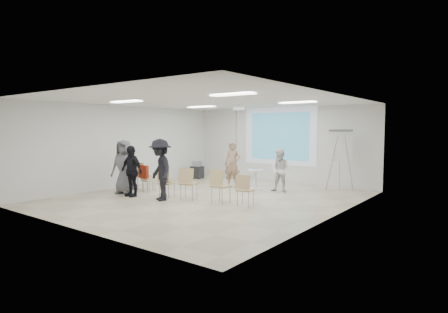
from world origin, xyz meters
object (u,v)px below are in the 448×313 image
Objects in this scene: chair_left_mid at (147,179)px; flipchart_easel at (340,146)px; chair_right_far at (244,188)px; audience_mid at (160,166)px; audience_outer at (124,164)px; chair_center at (188,181)px; chair_right_inner at (219,183)px; audience_left at (131,167)px; player_left at (232,162)px; laptop at (167,182)px; player_right at (281,168)px; chair_left_inner at (165,181)px; av_cart at (197,171)px; chair_far_left at (143,174)px; pedestal_table at (255,178)px.

chair_left_mid is 6.67m from flipchart_easel.
audience_mid is (-2.51, -0.79, 0.52)m from chair_right_far.
chair_center is at bearing -12.73° from audience_outer.
audience_left is (-2.96, -0.74, 0.34)m from chair_right_inner.
player_left is 5.81× the size of laptop.
player_left is 3.82m from flipchart_easel.
laptop is at bearing 160.24° from chair_center.
audience_outer is (-4.00, -3.41, 0.18)m from player_right.
chair_left_inner is at bearing 26.88° from audience_left.
flipchart_easel reaches higher than chair_left_mid.
audience_outer reaches higher than av_cart.
chair_left_inner is 2.73× the size of laptop.
audience_outer is (-0.47, -0.58, 0.52)m from chair_left_mid.
av_cart is at bearing 137.49° from chair_right_inner.
player_right is 1.64× the size of chair_right_inner.
laptop is (-0.48, -2.83, -0.47)m from player_left.
chair_left_mid is at bearing 171.10° from chair_right_far.
chair_far_left is 4.27m from chair_right_far.
chair_far_left is at bearing 61.09° from audience_outer.
player_left is 2.13× the size of chair_left_inner.
chair_left_mid is 2.07m from chair_center.
laptop is at bearing -116.76° from pedestal_table.
chair_right_far is at bearing 10.17° from chair_right_inner.
audience_left is (-1.50, -3.41, -0.02)m from player_left.
flipchart_easel is at bearing 46.69° from audience_left.
chair_far_left is 1.59m from laptop.
laptop is 5.97m from flipchart_easel.
player_right is 1.65× the size of chair_center.
audience_outer is (-4.37, -0.68, 0.47)m from chair_right_far.
pedestal_table is at bearing -177.23° from player_right.
laptop is at bearing -8.26° from audience_outer.
audience_mid is at bearing -152.33° from flipchart_easel.
player_left reaches higher than player_right.
audience_left is at bearing 177.38° from chair_center.
chair_center is 1.08m from chair_right_inner.
chair_left_inner is 1.75m from audience_outer.
chair_left_mid is 3.88m from av_cart.
player_right reaches higher than av_cart.
chair_right_far is at bearing -63.63° from pedestal_table.
chair_left_mid is 0.43× the size of audience_left.
flipchart_easel reaches higher than chair_center.
chair_center reaches higher than chair_right_far.
chair_left_inner is at bearing -8.34° from chair_left_mid.
audience_outer reaches higher than laptop.
audience_left is at bearing -177.09° from chair_right_far.
chair_far_left is at bearing 121.61° from audience_left.
chair_far_left is at bearing -149.18° from player_left.
audience_outer reaches higher than chair_far_left.
player_left is 2.88m from chair_center.
chair_right_far is 2.74× the size of laptop.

